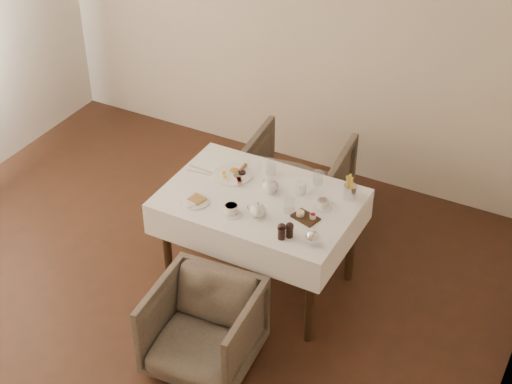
{
  "coord_description": "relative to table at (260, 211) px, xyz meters",
  "views": [
    {
      "loc": [
        2.44,
        -2.85,
        3.78
      ],
      "look_at": [
        0.48,
        0.84,
        0.82
      ],
      "focal_mm": 55.0,
      "sensor_mm": 36.0,
      "label": 1
    }
  ],
  "objects": [
    {
      "name": "glass_mid",
      "position": [
        0.24,
        -0.06,
        0.17
      ],
      "size": [
        0.1,
        0.1,
        0.1
      ],
      "primitive_type": "cylinder",
      "rotation": [
        0.0,
        0.0,
        0.41
      ],
      "color": "silver",
      "rests_on": "table"
    },
    {
      "name": "silver_pot",
      "position": [
        0.51,
        -0.28,
        0.17
      ],
      "size": [
        0.12,
        0.1,
        0.11
      ],
      "primitive_type": null,
      "rotation": [
        0.0,
        0.0,
        0.17
      ],
      "color": "white",
      "rests_on": "table"
    },
    {
      "name": "cutlery_fork",
      "position": [
        -0.51,
        0.1,
        0.12
      ],
      "size": [
        0.2,
        0.02,
        0.0
      ],
      "primitive_type": "cube",
      "rotation": [
        0.0,
        0.0,
        1.53
      ],
      "color": "silver",
      "rests_on": "table"
    },
    {
      "name": "pepper_mill_right",
      "position": [
        0.36,
        -0.29,
        0.17
      ],
      "size": [
        0.06,
        0.06,
        0.11
      ],
      "primitive_type": null,
      "rotation": [
        0.0,
        0.0,
        -0.07
      ],
      "color": "black",
      "rests_on": "table"
    },
    {
      "name": "armchair_near",
      "position": [
        0.04,
        -0.83,
        -0.34
      ],
      "size": [
        0.68,
        0.69,
        0.59
      ],
      "primitive_type": "imported",
      "rotation": [
        0.0,
        0.0,
        0.08
      ],
      "color": "#473E34",
      "rests_on": "ground"
    },
    {
      "name": "glass_left",
      "position": [
        -0.06,
        0.28,
        0.17
      ],
      "size": [
        0.08,
        0.08,
        0.1
      ],
      "primitive_type": "cylinder",
      "rotation": [
        0.0,
        0.0,
        0.07
      ],
      "color": "silver",
      "rests_on": "table"
    },
    {
      "name": "teacup_near",
      "position": [
        -0.08,
        -0.25,
        0.15
      ],
      "size": [
        0.14,
        0.14,
        0.07
      ],
      "rotation": [
        0.0,
        0.0,
        -0.12
      ],
      "color": "white",
      "rests_on": "table"
    },
    {
      "name": "pepper_mill_left",
      "position": [
        0.32,
        -0.32,
        0.17
      ],
      "size": [
        0.07,
        0.07,
        0.11
      ],
      "primitive_type": null,
      "rotation": [
        0.0,
        0.0,
        0.33
      ],
      "color": "black",
      "rests_on": "table"
    },
    {
      "name": "armchair_far",
      "position": [
        -0.11,
        0.81,
        -0.29
      ],
      "size": [
        0.81,
        0.83,
        0.7
      ],
      "primitive_type": "imported",
      "rotation": [
        0.0,
        0.0,
        3.23
      ],
      "color": "#473E34",
      "rests_on": "ground"
    },
    {
      "name": "teacup_far",
      "position": [
        0.42,
        0.09,
        0.14
      ],
      "size": [
        0.12,
        0.12,
        0.06
      ],
      "rotation": [
        0.0,
        0.0,
        0.43
      ],
      "color": "white",
      "rests_on": "table"
    },
    {
      "name": "teapot_front",
      "position": [
        0.09,
        -0.2,
        0.17
      ],
      "size": [
        0.15,
        0.12,
        0.12
      ],
      "primitive_type": null,
      "rotation": [
        0.0,
        0.0,
        -0.02
      ],
      "color": "white",
      "rests_on": "table"
    },
    {
      "name": "creamer",
      "position": [
        0.22,
        0.17,
        0.16
      ],
      "size": [
        0.08,
        0.08,
        0.08
      ],
      "primitive_type": "cylinder",
      "rotation": [
        0.0,
        0.0,
        -0.37
      ],
      "color": "white",
      "rests_on": "table"
    },
    {
      "name": "cutlery_knife",
      "position": [
        -0.5,
        0.06,
        0.12
      ],
      "size": [
        0.18,
        0.04,
        0.0
      ],
      "primitive_type": "cube",
      "rotation": [
        0.0,
        0.0,
        1.7
      ],
      "color": "silver",
      "rests_on": "table"
    },
    {
      "name": "teapot_centre",
      "position": [
        0.04,
        0.08,
        0.18
      ],
      "size": [
        0.18,
        0.16,
        0.12
      ],
      "primitive_type": null,
      "rotation": [
        0.0,
        0.0,
        -0.36
      ],
      "color": "white",
      "rests_on": "table"
    },
    {
      "name": "condiment_board",
      "position": [
        0.37,
        -0.07,
        0.13
      ],
      "size": [
        0.19,
        0.15,
        0.04
      ],
      "rotation": [
        0.0,
        0.0,
        -0.28
      ],
      "color": "black",
      "rests_on": "table"
    },
    {
      "name": "glass_right",
      "position": [
        0.27,
        0.33,
        0.16
      ],
      "size": [
        0.09,
        0.09,
        0.1
      ],
      "primitive_type": "cylinder",
      "rotation": [
        0.0,
        0.0,
        0.33
      ],
      "color": "silver",
      "rests_on": "table"
    },
    {
      "name": "side_plate",
      "position": [
        -0.36,
        -0.25,
        0.13
      ],
      "size": [
        0.21,
        0.19,
        0.02
      ],
      "rotation": [
        0.0,
        0.0,
        -0.4
      ],
      "color": "white",
      "rests_on": "table"
    },
    {
      "name": "breakfast_plate",
      "position": [
        -0.28,
        0.15,
        0.13
      ],
      "size": [
        0.28,
        0.28,
        0.03
      ],
      "rotation": [
        0.0,
        0.0,
        -0.41
      ],
      "color": "white",
      "rests_on": "table"
    },
    {
      "name": "fries_cup",
      "position": [
        0.53,
        0.27,
        0.2
      ],
      "size": [
        0.09,
        0.09,
        0.18
      ],
      "rotation": [
        0.0,
        0.0,
        0.42
      ],
      "color": "silver",
      "rests_on": "table"
    },
    {
      "name": "table",
      "position": [
        0.0,
        0.0,
        0.0
      ],
      "size": [
        1.28,
        0.88,
        0.75
      ],
      "color": "black",
      "rests_on": "ground"
    }
  ]
}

